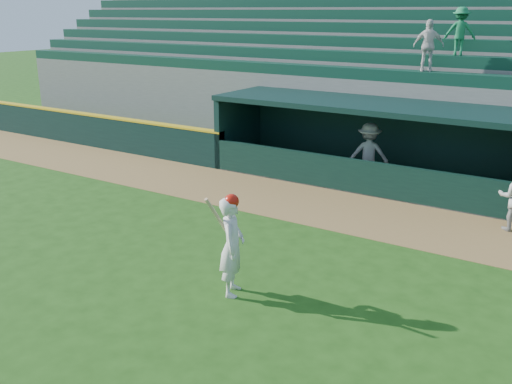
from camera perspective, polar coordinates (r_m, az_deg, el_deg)
ground at (r=11.61m, az=-4.31°, el=-8.17°), size 120.00×120.00×0.00m
warning_track at (r=15.49m, az=6.60°, el=-1.42°), size 40.00×3.00×0.01m
field_wall_left at (r=24.21m, az=-18.53°, el=6.22°), size 15.50×0.30×1.20m
wall_stripe_left at (r=24.10m, az=-18.67°, el=7.68°), size 15.50×0.32×0.06m
dugout_player_inside at (r=17.47m, az=11.20°, el=3.75°), size 1.38×1.08×1.88m
dugout at (r=17.88m, az=11.19°, el=5.46°), size 9.40×2.80×2.46m
stands at (r=21.97m, az=15.94°, el=10.11°), size 34.50×6.29×7.51m
batter_at_plate at (r=10.45m, az=-2.41°, el=-5.30°), size 0.70×0.89×1.96m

